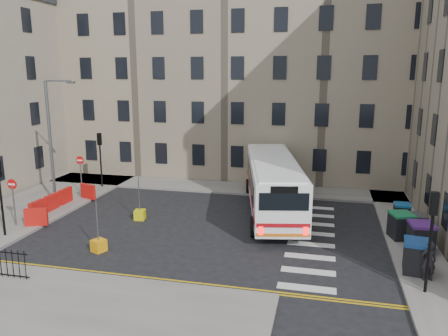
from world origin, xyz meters
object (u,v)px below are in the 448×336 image
at_px(bollard_yellow, 140,215).
at_px(bollard_chevron, 99,246).
at_px(streetlamp, 50,140).
at_px(wheelie_bin_b, 421,237).
at_px(wheelie_bin_d, 414,225).
at_px(bus, 273,182).
at_px(wheelie_bin_c, 401,225).
at_px(wheelie_bin_e, 402,213).
at_px(wheelie_bin_a, 417,256).
at_px(pedestrian, 429,261).

height_order(bollard_yellow, bollard_chevron, same).
bearing_deg(bollard_chevron, streetlamp, 136.31).
relative_size(wheelie_bin_b, wheelie_bin_d, 1.10).
relative_size(bus, wheelie_bin_b, 8.94).
relative_size(wheelie_bin_c, bollard_chevron, 2.44).
xyz_separation_m(streetlamp, wheelie_bin_c, (21.53, -1.56, -3.50)).
distance_m(streetlamp, wheelie_bin_e, 22.27).
height_order(wheelie_bin_d, wheelie_bin_e, wheelie_bin_d).
bearing_deg(streetlamp, wheelie_bin_b, -8.04).
bearing_deg(wheelie_bin_a, bus, 141.90).
bearing_deg(wheelie_bin_e, wheelie_bin_a, -90.92).
bearing_deg(wheelie_bin_d, bollard_yellow, 171.59).
bearing_deg(wheelie_bin_d, pedestrian, -103.82).
bearing_deg(wheelie_bin_e, wheelie_bin_d, -80.16).
distance_m(wheelie_bin_b, bollard_chevron, 15.77).
bearing_deg(wheelie_bin_b, bollard_yellow, 168.60).
xyz_separation_m(bus, wheelie_bin_c, (7.16, -3.32, -1.09)).
height_order(wheelie_bin_a, wheelie_bin_d, wheelie_bin_a).
relative_size(wheelie_bin_a, pedestrian, 0.84).
xyz_separation_m(bollard_yellow, bollard_chevron, (-0.01, -4.90, 0.00)).
relative_size(wheelie_bin_a, wheelie_bin_e, 1.27).
xyz_separation_m(streetlamp, pedestrian, (21.89, -6.40, -3.34)).
relative_size(pedestrian, bollard_yellow, 2.82).
bearing_deg(bus, wheelie_bin_a, -57.87).
bearing_deg(wheelie_bin_a, bollard_chevron, -168.98).
bearing_deg(pedestrian, wheelie_bin_b, -103.14).
relative_size(wheelie_bin_c, bollard_yellow, 2.44).
bearing_deg(bus, wheelie_bin_e, -17.45).
bearing_deg(wheelie_bin_a, wheelie_bin_d, 89.12).
xyz_separation_m(streetlamp, wheelie_bin_a, (21.57, -5.67, -3.47)).
bearing_deg(wheelie_bin_d, bus, 149.52).
xyz_separation_m(wheelie_bin_b, wheelie_bin_c, (-0.67, 1.57, -0.02)).
distance_m(wheelie_bin_a, pedestrian, 0.81).
bearing_deg(wheelie_bin_a, streetlamp, 173.06).
distance_m(wheelie_bin_a, wheelie_bin_b, 2.61).
height_order(wheelie_bin_e, bollard_chevron, wheelie_bin_e).
bearing_deg(wheelie_bin_a, pedestrian, -58.55).
bearing_deg(bus, bollard_chevron, -144.47).
bearing_deg(streetlamp, pedestrian, -16.29).
height_order(wheelie_bin_b, bollard_chevron, wheelie_bin_b).
height_order(wheelie_bin_a, bollard_chevron, wheelie_bin_a).
bearing_deg(bus, bollard_yellow, -168.05).
relative_size(streetlamp, pedestrian, 4.81).
bearing_deg(wheelie_bin_d, wheelie_bin_a, -108.51).
height_order(wheelie_bin_c, bollard_yellow, wheelie_bin_c).
relative_size(wheelie_bin_c, pedestrian, 0.87).
bearing_deg(bollard_yellow, pedestrian, -17.66).
bearing_deg(wheelie_bin_b, wheelie_bin_a, -109.76).
height_order(wheelie_bin_e, pedestrian, pedestrian).
distance_m(wheelie_bin_c, wheelie_bin_e, 2.63).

